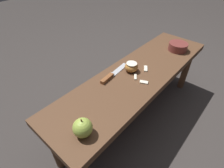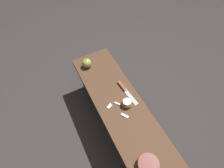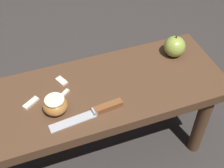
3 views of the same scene
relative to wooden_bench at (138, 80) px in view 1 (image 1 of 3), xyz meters
name	(u,v)px [view 1 (image 1 of 3)]	position (x,y,z in m)	size (l,w,h in m)	color
ground_plane	(133,117)	(0.00, 0.00, -0.35)	(8.00, 8.00, 0.00)	#383330
wooden_bench	(138,80)	(0.00, 0.00, 0.00)	(1.26, 0.35, 0.41)	brown
knife	(111,76)	(-0.14, 0.10, 0.07)	(0.25, 0.05, 0.02)	#B7BABF
apple_whole	(83,128)	(-0.51, -0.08, 0.10)	(0.08, 0.08, 0.09)	#9EB747
apple_cut	(131,67)	(-0.02, 0.04, 0.09)	(0.08, 0.08, 0.05)	#B27233
apple_slice_near_knife	(135,77)	(-0.05, -0.02, 0.06)	(0.05, 0.04, 0.01)	white
apple_slice_center	(146,69)	(0.06, -0.01, 0.06)	(0.06, 0.05, 0.01)	white
apple_slice_near_bowl	(144,82)	(-0.06, -0.08, 0.06)	(0.04, 0.05, 0.01)	white
bowl	(178,47)	(0.41, -0.05, 0.09)	(0.13, 0.13, 0.05)	brown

